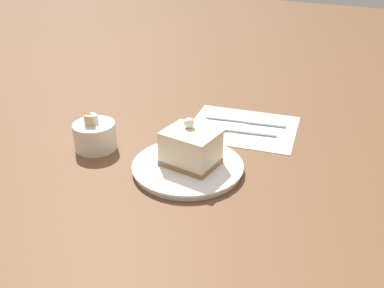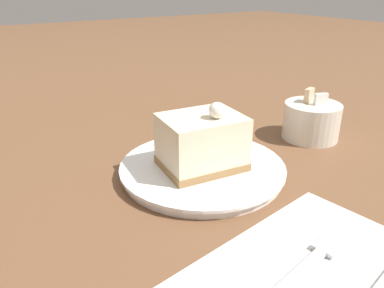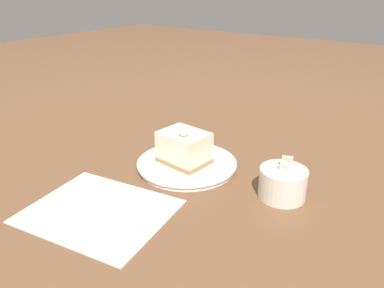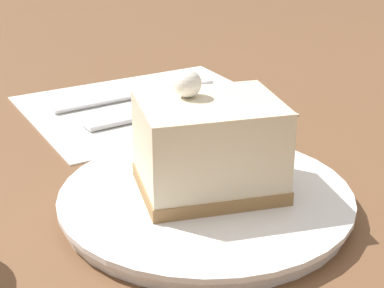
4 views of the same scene
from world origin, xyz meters
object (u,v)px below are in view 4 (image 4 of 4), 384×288
Objects in this scene: fork at (147,113)px; knife at (152,92)px; cake_slice at (209,146)px; plate at (206,199)px.

knife is (0.06, -0.02, 0.00)m from fork.
cake_slice reaches higher than fork.
cake_slice is 0.57× the size of knife.
plate is at bearing 159.74° from knife.
plate is at bearing 141.95° from cake_slice.
plate reaches higher than knife.
cake_slice reaches higher than knife.
fork and knife have the same top height.
fork is (0.20, -0.02, -0.00)m from plate.
plate is at bearing 163.98° from fork.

